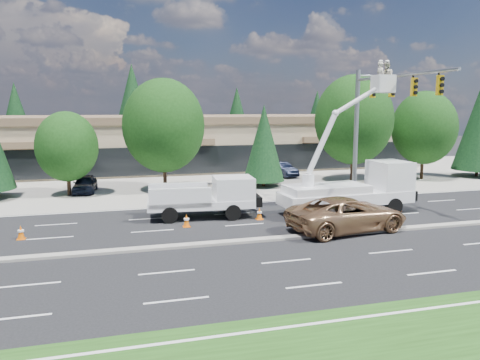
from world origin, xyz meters
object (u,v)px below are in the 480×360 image
object	(u,v)px
bucket_truck	(357,181)
minivan	(347,214)
utility_pickup	(208,201)
signal_mast	(373,113)

from	to	relation	value
bucket_truck	minivan	bearing A→B (deg)	-128.03
bucket_truck	minivan	world-z (taller)	bucket_truck
utility_pickup	minivan	bearing A→B (deg)	-33.07
signal_mast	bucket_truck	size ratio (longest dim) A/B	1.11
minivan	utility_pickup	bearing A→B (deg)	44.57
bucket_truck	minivan	xyz separation A→B (m)	(-2.58, -3.64, -1.06)
utility_pickup	signal_mast	bearing A→B (deg)	12.07
bucket_truck	minivan	size ratio (longest dim) A/B	1.43
utility_pickup	bucket_truck	xyz separation A→B (m)	(8.96, -1.28, 0.98)
signal_mast	minivan	xyz separation A→B (m)	(-5.19, -6.44, -5.16)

